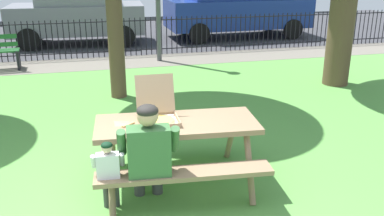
{
  "coord_description": "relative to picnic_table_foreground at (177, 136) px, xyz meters",
  "views": [
    {
      "loc": [
        -0.06,
        -3.57,
        2.5
      ],
      "look_at": [
        1.13,
        1.25,
        0.75
      ],
      "focal_mm": 40.12,
      "sensor_mm": 36.0,
      "label": 1
    }
  ],
  "objects": [
    {
      "name": "iron_fence_streetside",
      "position": [
        -0.84,
        7.04,
        -0.08
      ],
      "size": [
        22.22,
        0.03,
        1.01
      ],
      "color": "black",
      "rests_on": "ground"
    },
    {
      "name": "parked_car_left",
      "position": [
        -1.13,
        9.13,
        0.41
      ],
      "size": [
        3.98,
        1.99,
        1.98
      ],
      "color": "gray",
      "rests_on": "ground"
    },
    {
      "name": "pizza_box_open",
      "position": [
        -0.2,
        0.1,
        0.26
      ],
      "size": [
        0.45,
        0.53,
        0.48
      ],
      "color": "tan",
      "rests_on": "picnic_table_foreground"
    },
    {
      "name": "adult_at_table",
      "position": [
        -0.39,
        -0.47,
        0.06
      ],
      "size": [
        0.63,
        0.61,
        1.19
      ],
      "color": "#434343",
      "rests_on": "ground"
    },
    {
      "name": "street_asphalt",
      "position": [
        -0.84,
        10.97,
        -0.6
      ],
      "size": [
        28.0,
        7.86,
        0.01
      ],
      "primitive_type": "cube",
      "color": "#38383D"
    },
    {
      "name": "pizza_slice_on_table",
      "position": [
        -0.58,
        0.07,
        0.18
      ],
      "size": [
        0.25,
        0.26,
        0.02
      ],
      "color": "#EBE16A",
      "rests_on": "picnic_table_foreground"
    },
    {
      "name": "picnic_table_foreground",
      "position": [
        0.0,
        0.0,
        0.0
      ],
      "size": [
        1.92,
        1.62,
        0.79
      ],
      "color": "#8B6F53",
      "rests_on": "ground"
    },
    {
      "name": "child_at_table",
      "position": [
        -0.79,
        -0.47,
        -0.09
      ],
      "size": [
        0.33,
        0.32,
        0.84
      ],
      "color": "#404040",
      "rests_on": "ground"
    },
    {
      "name": "ground",
      "position": [
        -0.84,
        1.13,
        -0.61
      ],
      "size": [
        28.0,
        11.83,
        0.02
      ],
      "primitive_type": "cube",
      "color": "#579743"
    },
    {
      "name": "parked_car_center",
      "position": [
        3.96,
        9.13,
        0.5
      ],
      "size": [
        4.65,
        2.05,
        2.08
      ],
      "color": "navy",
      "rests_on": "ground"
    },
    {
      "name": "cobblestone_walkway",
      "position": [
        -0.84,
        6.34,
        -0.6
      ],
      "size": [
        28.0,
        1.4,
        0.01
      ],
      "primitive_type": "cube",
      "color": "slate"
    }
  ]
}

